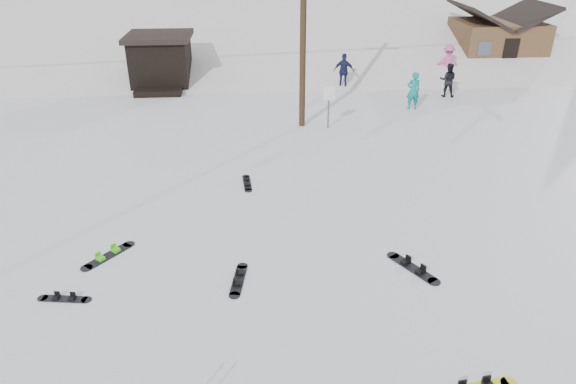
{
  "coord_description": "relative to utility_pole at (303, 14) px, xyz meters",
  "views": [
    {
      "loc": [
        -0.15,
        -7.34,
        7.8
      ],
      "look_at": [
        0.74,
        4.97,
        1.4
      ],
      "focal_mm": 32.0,
      "sensor_mm": 36.0,
      "label": 1
    }
  ],
  "objects": [
    {
      "name": "board_scatter_a",
      "position": [
        -6.71,
        -11.44,
        -4.66
      ],
      "size": [
        1.29,
        0.39,
        0.09
      ],
      "rotation": [
        0.0,
        0.0,
        -0.14
      ],
      "color": "black",
      "rests_on": "ground"
    },
    {
      "name": "board_scatter_c",
      "position": [
        -6.1,
        -9.7,
        -4.65
      ],
      "size": [
        1.17,
        1.35,
        0.12
      ],
      "rotation": [
        0.0,
        0.0,
        0.88
      ],
      "color": "black",
      "rests_on": "ground"
    },
    {
      "name": "skier_teal",
      "position": [
        5.48,
        1.92,
        -3.79
      ],
      "size": [
        0.68,
        0.47,
        1.78
      ],
      "primitive_type": "imported",
      "rotation": [
        0.0,
        0.0,
        3.21
      ],
      "color": "#0D837C",
      "rests_on": "ground"
    },
    {
      "name": "cabin",
      "position": [
        13.0,
        10.0,
        -3.2
      ],
      "size": [
        5.39,
        4.4,
        3.77
      ],
      "color": "brown",
      "rests_on": "ground"
    },
    {
      "name": "board_scatter_b",
      "position": [
        -2.63,
        -11.01,
        -4.65
      ],
      "size": [
        0.45,
        1.45,
        0.1
      ],
      "rotation": [
        0.0,
        0.0,
        1.42
      ],
      "color": "black",
      "rests_on": "ground"
    },
    {
      "name": "lift_hut",
      "position": [
        -7.0,
        6.94,
        -3.32
      ],
      "size": [
        3.4,
        4.1,
        2.75
      ],
      "color": "black",
      "rests_on": "ground"
    },
    {
      "name": "board_scatter_d",
      "position": [
        1.81,
        -10.83,
        -4.65
      ],
      "size": [
        1.05,
        1.51,
        0.12
      ],
      "rotation": [
        0.0,
        0.0,
        -1.02
      ],
      "color": "black",
      "rests_on": "ground"
    },
    {
      "name": "ground",
      "position": [
        -2.0,
        -14.0,
        -4.68
      ],
      "size": [
        200.0,
        200.0,
        0.0
      ],
      "primitive_type": "plane",
      "color": "white",
      "rests_on": "ground"
    },
    {
      "name": "ridge_right",
      "position": [
        36.0,
        36.0,
        -15.68
      ],
      "size": [
        45.66,
        93.98,
        54.59
      ],
      "primitive_type": "cube",
      "rotation": [
        0.21,
        -0.05,
        -0.12
      ],
      "color": "white",
      "rests_on": "ground"
    },
    {
      "name": "skier_dark",
      "position": [
        7.82,
        3.79,
        -3.83
      ],
      "size": [
        0.99,
        0.88,
        1.7
      ],
      "primitive_type": "imported",
      "rotation": [
        0.0,
        0.0,
        2.8
      ],
      "color": "black",
      "rests_on": "ground"
    },
    {
      "name": "skier_navy",
      "position": [
        2.79,
        5.63,
        -3.75
      ],
      "size": [
        1.18,
        0.73,
        1.87
      ],
      "primitive_type": "imported",
      "rotation": [
        0.0,
        0.0,
        2.87
      ],
      "color": "#1B1E45",
      "rests_on": "ground"
    },
    {
      "name": "ski_slope",
      "position": [
        -2.0,
        41.0,
        -16.68
      ],
      "size": [
        60.0,
        85.24,
        65.97
      ],
      "primitive_type": "cube",
      "rotation": [
        0.31,
        0.0,
        0.0
      ],
      "color": "white",
      "rests_on": "ground"
    },
    {
      "name": "utility_pole",
      "position": [
        0.0,
        0.0,
        0.0
      ],
      "size": [
        2.0,
        0.26,
        9.0
      ],
      "color": "#3A2819",
      "rests_on": "ground"
    },
    {
      "name": "board_scatter_f",
      "position": [
        -2.42,
        -5.62,
        -4.66
      ],
      "size": [
        0.34,
        1.35,
        0.09
      ],
      "rotation": [
        0.0,
        0.0,
        1.65
      ],
      "color": "black",
      "rests_on": "ground"
    },
    {
      "name": "skier_pink",
      "position": [
        9.07,
        7.35,
        -3.75
      ],
      "size": [
        1.28,
        0.83,
        1.86
      ],
      "primitive_type": "imported",
      "rotation": [
        0.0,
        0.0,
        3.02
      ],
      "color": "#D34A8D",
      "rests_on": "ground"
    },
    {
      "name": "trail_sign",
      "position": [
        1.1,
        -0.42,
        -3.41
      ],
      "size": [
        0.5,
        0.09,
        1.85
      ],
      "color": "#595B60",
      "rests_on": "ground"
    }
  ]
}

